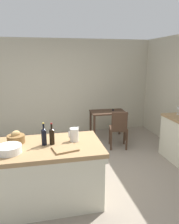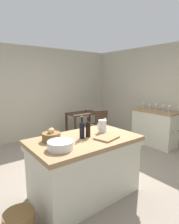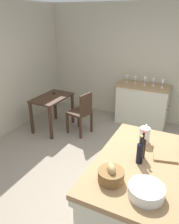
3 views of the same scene
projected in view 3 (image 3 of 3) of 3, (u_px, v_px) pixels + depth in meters
ground_plane at (109, 184)px, 3.35m from camera, size 6.76×6.76×0.00m
wall_right at (154, 65)px, 4.96m from camera, size 0.12×5.20×2.60m
island_table at (138, 190)px, 2.58m from camera, size 1.56×0.94×0.88m
side_cabinet at (142, 104)px, 5.07m from camera, size 0.52×1.15×0.92m
writing_desk at (52, 102)px, 4.76m from camera, size 0.91×0.58×0.79m
wooden_chair at (81, 112)px, 4.58m from camera, size 0.48×0.48×0.91m
pitcher at (145, 135)px, 2.73m from camera, size 0.17×0.13×0.24m
wash_bowl at (146, 191)px, 1.94m from camera, size 0.32×0.32×0.10m
bread_basket at (111, 175)px, 2.11m from camera, size 0.25×0.25×0.18m
cutting_board at (165, 154)px, 2.52m from camera, size 0.37×0.32×0.02m
wine_bottle_dark at (142, 147)px, 2.43m from camera, size 0.07×0.07×0.31m
wine_bottle_amber at (140, 152)px, 2.34m from camera, size 0.07×0.07×0.33m
wine_glass_far_left at (163, 82)px, 4.64m from camera, size 0.07×0.07×0.18m
wine_glass_left at (154, 81)px, 4.78m from camera, size 0.07×0.07×0.17m
wine_glass_middle at (145, 80)px, 4.82m from camera, size 0.07×0.07×0.19m
wine_glass_right at (135, 79)px, 4.95m from camera, size 0.07×0.07×0.16m
wine_glass_far_right at (127, 77)px, 5.05m from camera, size 0.07×0.07×0.16m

